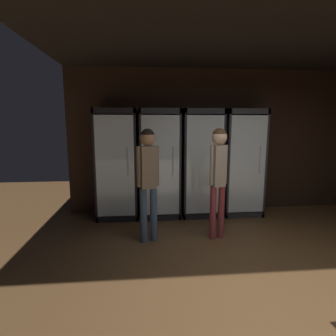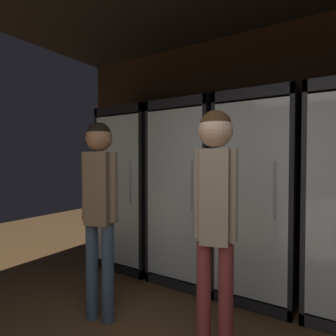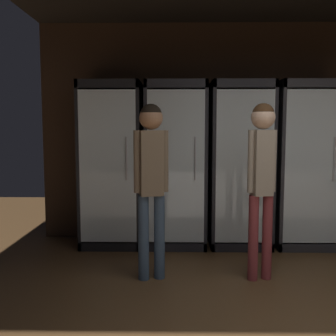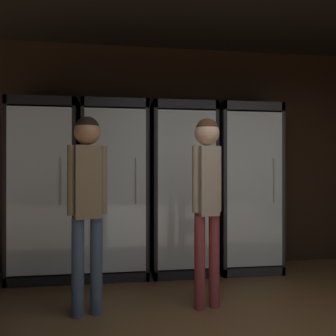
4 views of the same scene
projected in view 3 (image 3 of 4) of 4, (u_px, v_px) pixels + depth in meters
name	position (u px, v px, depth m)	size (l,w,h in m)	color
wall_back	(271.00, 133.00, 5.08)	(6.00, 0.06, 2.80)	black
cooler_far_left	(112.00, 166.00, 4.85)	(0.74, 0.63, 2.02)	black
cooler_left	(176.00, 166.00, 4.84)	(0.74, 0.63, 2.02)	black
cooler_center	(240.00, 166.00, 4.83)	(0.74, 0.63, 2.02)	black
cooler_right	(304.00, 167.00, 4.82)	(0.74, 0.63, 2.02)	#2B2B30
shopper_near	(151.00, 170.00, 3.68)	(0.33, 0.22, 1.69)	#384C66
shopper_far	(262.00, 167.00, 3.66)	(0.28, 0.22, 1.69)	brown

